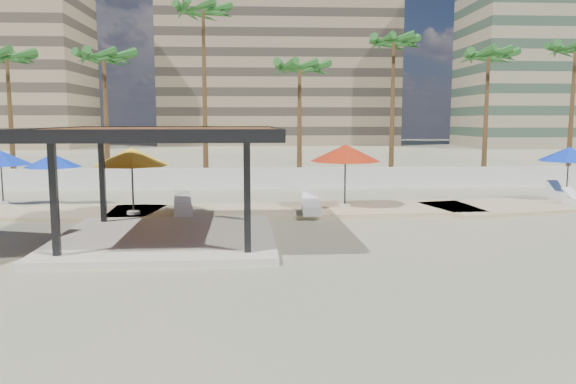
{
  "coord_description": "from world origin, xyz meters",
  "views": [
    {
      "loc": [
        0.27,
        -17.34,
        4.03
      ],
      "look_at": [
        1.41,
        3.1,
        1.4
      ],
      "focal_mm": 35.0,
      "sensor_mm": 36.0,
      "label": 1
    }
  ],
  "objects_px": {
    "lounger_b": "(311,207)",
    "lounger_d": "(561,195)",
    "pavilion_central": "(165,174)",
    "umbrella_a": "(0,158)",
    "umbrella_c": "(345,153)",
    "lounger_a": "(183,209)"
  },
  "relations": [
    {
      "from": "lounger_a",
      "to": "lounger_d",
      "type": "relative_size",
      "value": 1.07
    },
    {
      "from": "pavilion_central",
      "to": "lounger_b",
      "type": "relative_size",
      "value": 3.36
    },
    {
      "from": "umbrella_a",
      "to": "lounger_d",
      "type": "bearing_deg",
      "value": 0.42
    },
    {
      "from": "lounger_b",
      "to": "lounger_d",
      "type": "relative_size",
      "value": 1.05
    },
    {
      "from": "lounger_b",
      "to": "lounger_a",
      "type": "bearing_deg",
      "value": 92.75
    },
    {
      "from": "lounger_a",
      "to": "lounger_b",
      "type": "bearing_deg",
      "value": -98.18
    },
    {
      "from": "umbrella_a",
      "to": "lounger_d",
      "type": "xyz_separation_m",
      "value": [
        26.73,
        0.2,
        -1.93
      ]
    },
    {
      "from": "umbrella_a",
      "to": "lounger_b",
      "type": "height_order",
      "value": "umbrella_a"
    },
    {
      "from": "umbrella_c",
      "to": "umbrella_a",
      "type": "bearing_deg",
      "value": 173.66
    },
    {
      "from": "umbrella_c",
      "to": "lounger_a",
      "type": "relative_size",
      "value": 1.59
    },
    {
      "from": "pavilion_central",
      "to": "umbrella_a",
      "type": "xyz_separation_m",
      "value": [
        -8.7,
        7.74,
        0.05
      ]
    },
    {
      "from": "pavilion_central",
      "to": "lounger_b",
      "type": "xyz_separation_m",
      "value": [
        5.31,
        4.54,
        -1.88
      ]
    },
    {
      "from": "pavilion_central",
      "to": "lounger_b",
      "type": "distance_m",
      "value": 7.23
    },
    {
      "from": "umbrella_c",
      "to": "lounger_d",
      "type": "height_order",
      "value": "umbrella_c"
    },
    {
      "from": "umbrella_a",
      "to": "lounger_b",
      "type": "relative_size",
      "value": 1.27
    },
    {
      "from": "lounger_a",
      "to": "lounger_b",
      "type": "height_order",
      "value": "lounger_a"
    },
    {
      "from": "lounger_a",
      "to": "lounger_d",
      "type": "bearing_deg",
      "value": -87.52
    },
    {
      "from": "lounger_a",
      "to": "umbrella_a",
      "type": "bearing_deg",
      "value": 61.55
    },
    {
      "from": "lounger_b",
      "to": "pavilion_central",
      "type": "bearing_deg",
      "value": 133.32
    },
    {
      "from": "pavilion_central",
      "to": "lounger_d",
      "type": "height_order",
      "value": "pavilion_central"
    },
    {
      "from": "lounger_b",
      "to": "umbrella_a",
      "type": "bearing_deg",
      "value": 79.89
    },
    {
      "from": "umbrella_c",
      "to": "lounger_d",
      "type": "bearing_deg",
      "value": 9.94
    }
  ]
}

